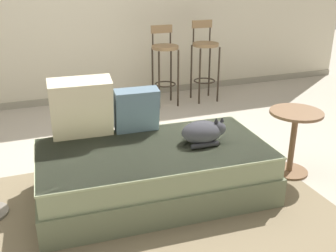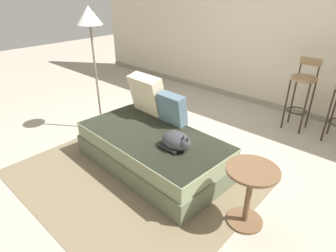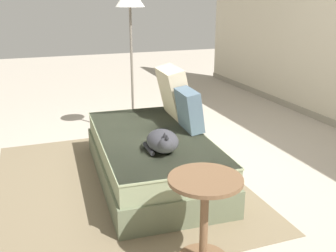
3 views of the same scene
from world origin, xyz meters
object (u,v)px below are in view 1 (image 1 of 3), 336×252
cat (203,132)px  bar_stool_by_doorway (205,54)px  couch (154,171)px  throw_pillow_corner (81,108)px  side_table (294,133)px  bar_stool_near_window (165,57)px  throw_pillow_middle (137,110)px

cat → bar_stool_by_doorway: bar_stool_by_doorway is taller
couch → throw_pillow_corner: 0.76m
couch → side_table: size_ratio=3.16×
throw_pillow_corner → bar_stool_near_window: bearing=52.4°
throw_pillow_corner → bar_stool_by_doorway: bar_stool_by_doorway is taller
bar_stool_near_window → throw_pillow_corner: bearing=-127.6°
couch → cat: size_ratio=5.13×
throw_pillow_corner → cat: size_ratio=1.43×
throw_pillow_middle → couch: bearing=-86.0°
throw_pillow_middle → cat: size_ratio=1.06×
side_table → couch: bearing=177.1°
bar_stool_near_window → bar_stool_by_doorway: size_ratio=0.96×
bar_stool_by_doorway → side_table: (-0.19, -2.17, -0.25)m
throw_pillow_corner → throw_pillow_middle: size_ratio=1.35×
cat → side_table: bearing=-2.0°
throw_pillow_corner → side_table: size_ratio=0.88×
side_table → throw_pillow_middle: bearing=161.2°
couch → bar_stool_by_doorway: size_ratio=1.72×
couch → bar_stool_near_window: size_ratio=1.79×
bar_stool_near_window → bar_stool_by_doorway: 0.56m
bar_stool_by_doorway → side_table: bar_stool_by_doorway is taller
throw_pillow_corner → throw_pillow_middle: (0.44, -0.02, -0.06)m
couch → side_table: side_table is taller
cat → bar_stool_near_window: (0.46, 2.14, 0.13)m
bar_stool_near_window → bar_stool_by_doorway: bearing=0.0°
cat → bar_stool_near_window: size_ratio=0.35×
throw_pillow_middle → bar_stool_by_doorway: size_ratio=0.36×
bar_stool_by_doorway → throw_pillow_middle: bearing=-129.8°
cat → side_table: 0.85m
bar_stool_by_doorway → throw_pillow_corner: bearing=-137.7°
side_table → throw_pillow_corner: bearing=165.1°
cat → couch: bearing=175.2°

